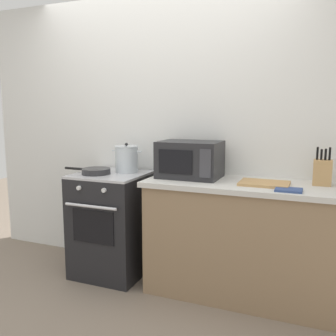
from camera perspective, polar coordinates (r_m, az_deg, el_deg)
name	(u,v)px	position (r m, az deg, el deg)	size (l,w,h in m)	color
ground_plane	(113,312)	(2.94, -8.53, -21.18)	(10.00, 10.00, 0.00)	#7A6B5B
back_wall	(195,135)	(3.32, 4.12, 5.09)	(4.40, 0.10, 2.50)	silver
lower_cabinet_right	(252,244)	(3.01, 12.94, -11.34)	(1.64, 0.56, 0.88)	#8C7051
countertop_right	(255,186)	(2.88, 13.26, -2.73)	(1.70, 0.60, 0.04)	beige
stove	(112,224)	(3.40, -8.64, -8.49)	(0.60, 0.64, 0.92)	black
stock_pot	(127,159)	(3.32, -6.42, 1.40)	(0.29, 0.21, 0.26)	silver
frying_pan	(95,171)	(3.27, -11.16, -0.48)	(0.45, 0.25, 0.05)	#28282B
microwave	(190,159)	(3.04, 3.42, 1.33)	(0.50, 0.37, 0.30)	#232326
cutting_board	(264,183)	(2.85, 14.67, -2.31)	(0.36, 0.26, 0.02)	tan
knife_block	(322,172)	(2.95, 22.77, -0.57)	(0.13, 0.10, 0.28)	tan
oven_mitt	(289,190)	(2.68, 18.17, -3.23)	(0.18, 0.14, 0.02)	#33477A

